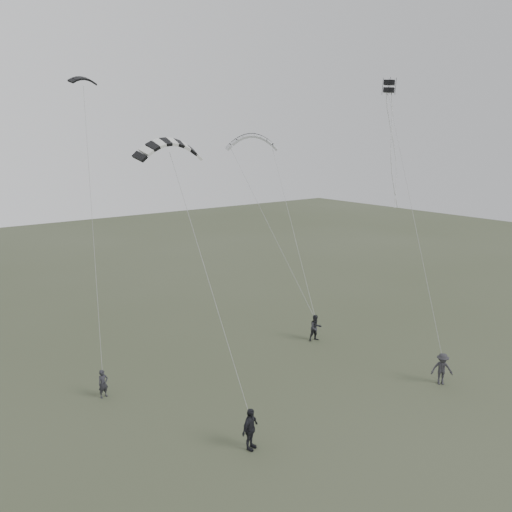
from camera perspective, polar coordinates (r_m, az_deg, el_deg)
ground at (r=27.09m, az=4.86°, el=-16.90°), size 140.00×140.00×0.00m
flyer_left at (r=28.82m, az=-17.07°, el=-13.77°), size 0.63×0.48×1.56m
flyer_right at (r=34.95m, az=6.83°, el=-8.16°), size 1.04×0.90×1.84m
flyer_center at (r=23.48m, az=-0.67°, el=-19.17°), size 1.25×0.86×1.97m
flyer_far at (r=30.74m, az=20.48°, el=-11.99°), size 1.35×1.32×1.86m
kite_dark_small at (r=31.51m, az=-19.19°, el=18.63°), size 1.65×0.86×0.64m
kite_pale_large at (r=40.05m, az=-0.48°, el=13.59°), size 4.11×3.24×1.82m
kite_striped at (r=24.98m, az=-9.89°, el=12.75°), size 3.44×1.47×1.50m
kite_box at (r=33.28m, az=14.97°, el=18.23°), size 0.91×0.92×0.75m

